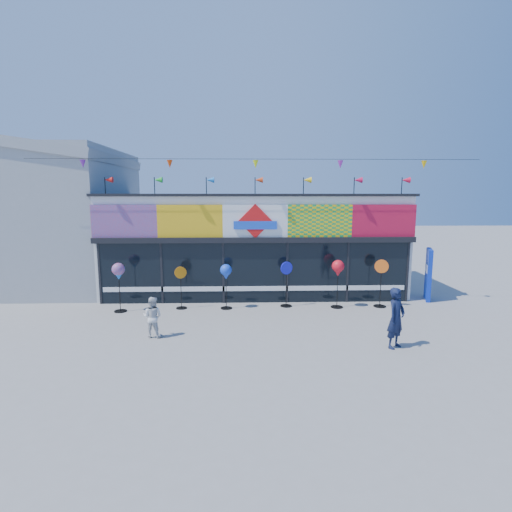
{
  "coord_description": "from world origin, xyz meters",
  "views": [
    {
      "loc": [
        -0.42,
        -11.33,
        4.08
      ],
      "look_at": [
        -0.02,
        2.0,
        2.01
      ],
      "focal_mm": 28.0,
      "sensor_mm": 36.0,
      "label": 1
    }
  ],
  "objects_px": {
    "spinner_4": "(338,270)",
    "spinner_5": "(381,282)",
    "adult_man": "(396,318)",
    "blue_sign": "(428,274)",
    "spinner_2": "(226,273)",
    "spinner_1": "(181,286)",
    "spinner_0": "(119,273)",
    "child": "(153,317)",
    "spinner_3": "(286,283)"
  },
  "relations": [
    {
      "from": "spinner_4",
      "to": "spinner_5",
      "type": "relative_size",
      "value": 1.0
    },
    {
      "from": "spinner_4",
      "to": "adult_man",
      "type": "relative_size",
      "value": 1.07
    },
    {
      "from": "blue_sign",
      "to": "spinner_2",
      "type": "xyz_separation_m",
      "value": [
        -7.8,
        -1.02,
        0.29
      ]
    },
    {
      "from": "spinner_1",
      "to": "spinner_2",
      "type": "distance_m",
      "value": 1.69
    },
    {
      "from": "spinner_5",
      "to": "spinner_2",
      "type": "bearing_deg",
      "value": -179.3
    },
    {
      "from": "spinner_1",
      "to": "spinner_0",
      "type": "bearing_deg",
      "value": -171.03
    },
    {
      "from": "child",
      "to": "spinner_2",
      "type": "bearing_deg",
      "value": -113.33
    },
    {
      "from": "spinner_0",
      "to": "spinner_3",
      "type": "xyz_separation_m",
      "value": [
        5.89,
        0.49,
        -0.51
      ]
    },
    {
      "from": "spinner_0",
      "to": "spinner_4",
      "type": "relative_size",
      "value": 0.99
    },
    {
      "from": "spinner_1",
      "to": "spinner_3",
      "type": "bearing_deg",
      "value": 2.39
    },
    {
      "from": "spinner_0",
      "to": "spinner_2",
      "type": "bearing_deg",
      "value": 4.08
    },
    {
      "from": "spinner_0",
      "to": "spinner_3",
      "type": "bearing_deg",
      "value": 4.73
    },
    {
      "from": "spinner_4",
      "to": "child",
      "type": "xyz_separation_m",
      "value": [
        -6.01,
        -2.84,
        -0.81
      ]
    },
    {
      "from": "spinner_2",
      "to": "child",
      "type": "relative_size",
      "value": 1.37
    },
    {
      "from": "spinner_1",
      "to": "child",
      "type": "distance_m",
      "value": 2.92
    },
    {
      "from": "spinner_3",
      "to": "spinner_4",
      "type": "relative_size",
      "value": 0.95
    },
    {
      "from": "spinner_2",
      "to": "adult_man",
      "type": "bearing_deg",
      "value": -39.26
    },
    {
      "from": "spinner_0",
      "to": "spinner_2",
      "type": "relative_size",
      "value": 1.07
    },
    {
      "from": "spinner_4",
      "to": "spinner_5",
      "type": "bearing_deg",
      "value": 1.71
    },
    {
      "from": "child",
      "to": "spinner_5",
      "type": "bearing_deg",
      "value": -147.32
    },
    {
      "from": "child",
      "to": "blue_sign",
      "type": "bearing_deg",
      "value": -146.7
    },
    {
      "from": "spinner_1",
      "to": "spinner_2",
      "type": "xyz_separation_m",
      "value": [
        1.62,
        -0.06,
        0.49
      ]
    },
    {
      "from": "spinner_3",
      "to": "adult_man",
      "type": "height_order",
      "value": "spinner_3"
    },
    {
      "from": "blue_sign",
      "to": "spinner_1",
      "type": "xyz_separation_m",
      "value": [
        -9.42,
        -0.96,
        -0.2
      ]
    },
    {
      "from": "adult_man",
      "to": "child",
      "type": "bearing_deg",
      "value": 132.11
    },
    {
      "from": "spinner_0",
      "to": "spinner_1",
      "type": "xyz_separation_m",
      "value": [
        2.08,
        0.33,
        -0.58
      ]
    },
    {
      "from": "spinner_5",
      "to": "spinner_3",
      "type": "bearing_deg",
      "value": 177.43
    },
    {
      "from": "spinner_2",
      "to": "spinner_5",
      "type": "height_order",
      "value": "spinner_5"
    },
    {
      "from": "spinner_2",
      "to": "spinner_4",
      "type": "xyz_separation_m",
      "value": [
        4.02,
        0.02,
        0.1
      ]
    },
    {
      "from": "spinner_5",
      "to": "adult_man",
      "type": "xyz_separation_m",
      "value": [
        -0.92,
        -3.9,
        -0.11
      ]
    },
    {
      "from": "spinner_1",
      "to": "child",
      "type": "height_order",
      "value": "spinner_1"
    },
    {
      "from": "spinner_2",
      "to": "adult_man",
      "type": "xyz_separation_m",
      "value": [
        4.69,
        -3.84,
        -0.48
      ]
    },
    {
      "from": "spinner_2",
      "to": "spinner_4",
      "type": "bearing_deg",
      "value": 0.3
    },
    {
      "from": "spinner_0",
      "to": "spinner_2",
      "type": "height_order",
      "value": "spinner_0"
    },
    {
      "from": "spinner_0",
      "to": "spinner_4",
      "type": "height_order",
      "value": "spinner_4"
    },
    {
      "from": "spinner_4",
      "to": "spinner_2",
      "type": "bearing_deg",
      "value": -179.7
    },
    {
      "from": "spinner_5",
      "to": "adult_man",
      "type": "distance_m",
      "value": 4.01
    },
    {
      "from": "spinner_1",
      "to": "spinner_2",
      "type": "relative_size",
      "value": 0.94
    },
    {
      "from": "spinner_2",
      "to": "spinner_5",
      "type": "xyz_separation_m",
      "value": [
        5.62,
        0.07,
        -0.37
      ]
    },
    {
      "from": "spinner_2",
      "to": "blue_sign",
      "type": "bearing_deg",
      "value": 7.46
    },
    {
      "from": "blue_sign",
      "to": "child",
      "type": "height_order",
      "value": "blue_sign"
    },
    {
      "from": "spinner_2",
      "to": "spinner_1",
      "type": "bearing_deg",
      "value": 177.72
    },
    {
      "from": "blue_sign",
      "to": "spinner_2",
      "type": "relative_size",
      "value": 1.23
    },
    {
      "from": "blue_sign",
      "to": "spinner_3",
      "type": "relative_size",
      "value": 1.2
    },
    {
      "from": "spinner_3",
      "to": "child",
      "type": "distance_m",
      "value": 5.18
    },
    {
      "from": "blue_sign",
      "to": "spinner_4",
      "type": "bearing_deg",
      "value": -146.2
    },
    {
      "from": "blue_sign",
      "to": "spinner_0",
      "type": "xyz_separation_m",
      "value": [
        -11.51,
        -1.29,
        0.38
      ]
    },
    {
      "from": "spinner_0",
      "to": "adult_man",
      "type": "bearing_deg",
      "value": -23.04
    },
    {
      "from": "spinner_1",
      "to": "spinner_5",
      "type": "height_order",
      "value": "spinner_5"
    },
    {
      "from": "spinner_5",
      "to": "child",
      "type": "bearing_deg",
      "value": -159.19
    }
  ]
}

